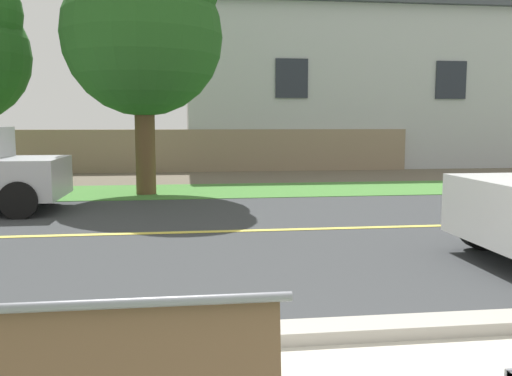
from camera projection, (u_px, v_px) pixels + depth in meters
name	position (u px, v px, depth m)	size (l,w,h in m)	color
ground_plane	(238.00, 215.00, 9.65)	(140.00, 140.00, 0.00)	#665B4C
curb_edge	(313.00, 332.00, 4.08)	(44.00, 0.30, 0.11)	#ADA89E
street_asphalt	(248.00, 231.00, 8.17)	(52.00, 8.00, 0.01)	#383A3D
road_centre_line	(248.00, 231.00, 8.17)	(48.00, 0.14, 0.01)	#E0CC4C
far_verge_grass	(224.00, 191.00, 13.04)	(48.00, 2.80, 0.02)	#478438
shade_tree_centre	(147.00, 24.00, 11.92)	(3.52, 3.52, 5.80)	brown
garden_wall	(217.00, 150.00, 18.22)	(13.00, 0.36, 1.40)	gray
house_across_street	(345.00, 84.00, 21.77)	(13.54, 6.91, 6.23)	#B7BCC1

